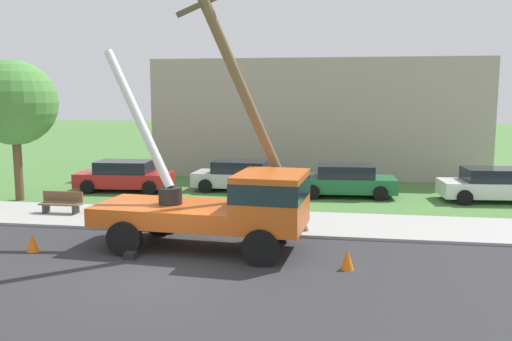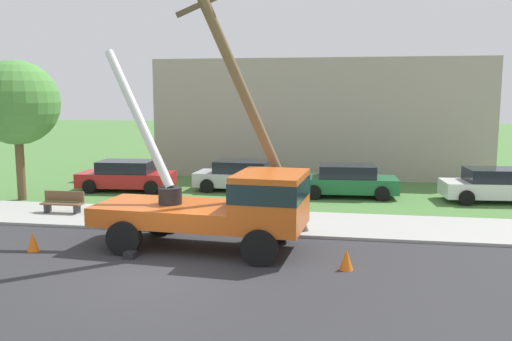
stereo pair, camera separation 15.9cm
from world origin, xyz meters
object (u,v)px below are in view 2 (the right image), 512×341
Objects in this scene: traffic_cone_ahead at (346,259)px; traffic_cone_behind at (33,242)px; roadside_tree_near at (17,103)px; parked_sedan_silver at (242,176)px; parked_sedan_white at (496,185)px; utility_truck at (227,203)px; park_bench at (63,203)px; leaning_utility_pole at (249,106)px; parked_sedan_red at (126,176)px; parked_sedan_green at (347,181)px.

traffic_cone_behind is at bearing 178.87° from traffic_cone_ahead.
traffic_cone_behind is 9.34m from roadside_tree_near.
parked_sedan_silver is 0.99× the size of parked_sedan_white.
parked_sedan_white is (9.65, 8.87, -0.70)m from utility_truck.
park_bench is at bearing -132.49° from parked_sedan_silver.
parked_sedan_white reaches higher than traffic_cone_behind.
parked_sedan_silver is at bearing 102.63° from leaning_utility_pole.
parked_sedan_white is at bearing 0.37° from parked_sedan_red.
leaning_utility_pole reaches higher than parked_sedan_silver.
roadside_tree_near is (-13.90, 7.17, 3.88)m from traffic_cone_ahead.
parked_sedan_white is 17.66m from park_bench.
parked_sedan_white is at bearing -4.18° from parked_sedan_silver.
traffic_cone_behind is at bearing -82.72° from parked_sedan_red.
traffic_cone_behind is (-6.05, -2.19, -3.92)m from leaning_utility_pole.
utility_truck is 0.82× the size of leaning_utility_pole.
parked_sedan_white is (6.19, 10.13, 0.43)m from traffic_cone_ahead.
traffic_cone_ahead is at bearing -38.19° from leaning_utility_pole.
parked_sedan_silver is at bearing 114.26° from traffic_cone_ahead.
parked_sedan_silver is 4.93m from parked_sedan_green.
traffic_cone_behind is 4.81m from park_bench.
roadside_tree_near is (-3.58, -2.85, 3.45)m from parked_sedan_red.
utility_truck is at bearing 159.99° from traffic_cone_ahead.
park_bench is at bearing 154.20° from utility_truck.
leaning_utility_pole is at bearing -139.83° from parked_sedan_white.
parked_sedan_red is 0.99× the size of parked_sedan_white.
parked_sedan_silver is (-1.46, 9.68, -0.70)m from utility_truck.
utility_truck is 13.13m from parked_sedan_white.
utility_truck is 8.01m from park_bench.
utility_truck is 3.86m from traffic_cone_ahead.
parked_sedan_green is at bearing 69.27° from utility_truck.
utility_truck is 5.81m from traffic_cone_behind.
leaning_utility_pole is 1.84× the size of parked_sedan_green.
leaning_utility_pole is 1.82× the size of parked_sedan_white.
parked_sedan_red is at bearing 97.28° from traffic_cone_behind.
parked_sedan_white is (16.50, 0.11, 0.00)m from parked_sedan_red.
parked_sedan_white is (11.12, -0.81, 0.00)m from parked_sedan_silver.
park_bench is (-7.62, 2.36, -3.74)m from leaning_utility_pole.
park_bench is at bearing -36.74° from roadside_tree_near.
parked_sedan_silver is 1.00× the size of parked_sedan_green.
roadside_tree_near is at bearing 152.72° from traffic_cone_ahead.
park_bench reaches higher than traffic_cone_ahead.
traffic_cone_behind is at bearing -70.99° from park_bench.
traffic_cone_behind is at bearing -131.70° from parked_sedan_green.
leaning_utility_pole is at bearing 19.88° from traffic_cone_behind.
parked_sedan_white is 20.59m from roadside_tree_near.
leaning_utility_pole is 9.45m from parked_sedan_silver.
parked_sedan_green is 14.61m from roadside_tree_near.
parked_sedan_white reaches higher than park_bench.
parked_sedan_red and parked_sedan_green have the same top height.
traffic_cone_ahead is 12.01m from parked_sedan_silver.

